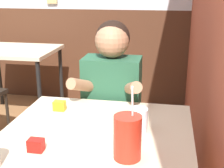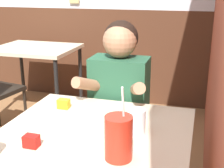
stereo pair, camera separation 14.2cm
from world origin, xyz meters
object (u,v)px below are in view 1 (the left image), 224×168
Objects in this scene: main_table at (92,155)px; background_table at (15,57)px; person_seated at (112,112)px; cocktail_pitcher at (128,137)px.

main_table is 1.14× the size of background_table.
main_table and background_table have the same top height.
background_table is at bearing 136.85° from person_seated.
background_table is at bearing 127.20° from cocktail_pitcher.
cocktail_pitcher is (0.19, -0.72, 0.21)m from person_seated.
person_seated is (1.23, -1.16, -0.04)m from background_table.
person_seated reaches higher than cocktail_pitcher.
person_seated reaches higher than main_table.
main_table is 2.17m from background_table.
cocktail_pitcher is (1.42, -1.88, 0.17)m from background_table.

